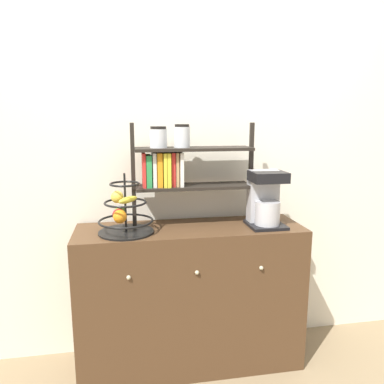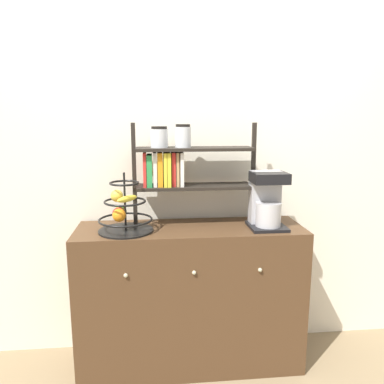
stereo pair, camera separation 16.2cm
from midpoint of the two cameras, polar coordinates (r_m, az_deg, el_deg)
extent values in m
plane|color=#847051|center=(2.49, -1.40, -27.14)|extent=(12.00, 12.00, 0.00)
cube|color=silver|center=(2.43, -3.22, 5.43)|extent=(7.00, 0.05, 2.60)
cube|color=#4C331E|center=(2.42, -2.24, -15.67)|extent=(1.36, 0.42, 0.90)
sphere|color=#B2AD8C|center=(2.10, -11.88, -12.66)|extent=(0.02, 0.02, 0.02)
sphere|color=#B2AD8C|center=(2.12, -1.46, -12.21)|extent=(0.02, 0.02, 0.02)
sphere|color=#B2AD8C|center=(2.20, 8.42, -11.41)|extent=(0.02, 0.02, 0.02)
cube|color=black|center=(2.31, 9.18, -4.98)|extent=(0.21, 0.23, 0.02)
cube|color=#B7B7BC|center=(2.32, 8.80, -0.57)|extent=(0.18, 0.09, 0.32)
cylinder|color=#B7B7BC|center=(2.27, 9.41, -3.18)|extent=(0.15, 0.15, 0.14)
cube|color=black|center=(2.23, 9.51, 2.31)|extent=(0.20, 0.18, 0.06)
cylinder|color=black|center=(2.20, -12.08, -5.99)|extent=(0.32, 0.32, 0.01)
cylinder|color=black|center=(2.16, -12.26, -1.60)|extent=(0.01, 0.01, 0.33)
torus|color=black|center=(2.18, -12.15, -4.35)|extent=(0.31, 0.31, 0.01)
torus|color=black|center=(2.16, -12.26, -1.60)|extent=(0.24, 0.24, 0.01)
torus|color=black|center=(2.13, -12.38, 1.21)|extent=(0.17, 0.17, 0.01)
sphere|color=red|center=(2.18, -13.21, -3.42)|extent=(0.07, 0.07, 0.07)
sphere|color=#6BAD33|center=(2.23, -12.96, -3.10)|extent=(0.07, 0.07, 0.07)
sphere|color=orange|center=(2.13, -13.08, -3.69)|extent=(0.08, 0.08, 0.08)
ellipsoid|color=yellow|center=(2.12, -11.88, -1.19)|extent=(0.13, 0.14, 0.04)
sphere|color=gold|center=(2.15, -13.47, -0.75)|extent=(0.07, 0.07, 0.07)
cube|color=black|center=(2.25, -10.98, 2.41)|extent=(0.02, 0.02, 0.62)
cube|color=black|center=(2.35, 7.00, 2.89)|extent=(0.02, 0.02, 0.62)
cube|color=black|center=(2.28, -1.78, 0.84)|extent=(0.70, 0.20, 0.02)
cube|color=black|center=(2.26, -1.82, 6.59)|extent=(0.70, 0.20, 0.02)
cube|color=red|center=(2.24, -9.41, 3.35)|extent=(0.02, 0.14, 0.20)
cube|color=#2D8C47|center=(2.25, -8.69, 3.22)|extent=(0.03, 0.14, 0.19)
cube|color=white|center=(2.25, -7.87, 3.40)|extent=(0.02, 0.13, 0.20)
cube|color=orange|center=(2.25, -7.10, 3.42)|extent=(0.03, 0.14, 0.20)
cube|color=yellow|center=(2.25, -6.33, 3.45)|extent=(0.02, 0.16, 0.20)
cube|color=yellow|center=(2.25, -5.75, 3.46)|extent=(0.02, 0.16, 0.20)
cube|color=red|center=(2.25, -5.05, 3.48)|extent=(0.02, 0.12, 0.20)
cube|color=tan|center=(2.26, -4.45, 3.50)|extent=(0.02, 0.13, 0.20)
cube|color=white|center=(2.26, -3.83, 3.52)|extent=(0.02, 0.15, 0.20)
cylinder|color=silver|center=(2.23, -7.24, 8.09)|extent=(0.10, 0.10, 0.11)
cylinder|color=black|center=(2.23, -7.28, 9.69)|extent=(0.09, 0.09, 0.02)
cylinder|color=silver|center=(2.24, -3.62, 8.32)|extent=(0.10, 0.10, 0.12)
cylinder|color=black|center=(2.24, -3.64, 10.07)|extent=(0.09, 0.09, 0.02)
camera|label=1|loc=(0.08, -92.10, -0.41)|focal=35.00mm
camera|label=2|loc=(0.08, 87.90, 0.41)|focal=35.00mm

